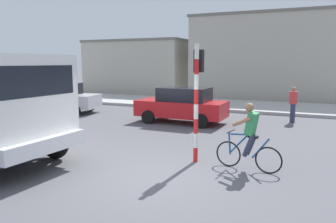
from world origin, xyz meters
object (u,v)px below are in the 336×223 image
object	(u,v)px
car_white_mid	(61,98)
pedestrian_near_kerb	(293,104)
car_red_near	(182,105)
cyclist	(249,137)
traffic_light_pole	(197,87)

from	to	relation	value
car_white_mid	pedestrian_near_kerb	world-z (taller)	pedestrian_near_kerb
car_red_near	car_white_mid	bearing A→B (deg)	178.83
cyclist	car_red_near	xyz separation A→B (m)	(-3.97, 5.50, -0.05)
car_white_mid	pedestrian_near_kerb	bearing A→B (deg)	9.58
cyclist	car_red_near	size ratio (longest dim) A/B	0.43
traffic_light_pole	pedestrian_near_kerb	distance (m)	7.79
car_white_mid	pedestrian_near_kerb	size ratio (longest dim) A/B	2.63
cyclist	traffic_light_pole	bearing A→B (deg)	171.87
cyclist	car_red_near	bearing A→B (deg)	125.81
traffic_light_pole	car_white_mid	distance (m)	11.14
car_white_mid	car_red_near	bearing A→B (deg)	-1.17
traffic_light_pole	car_white_mid	size ratio (longest dim) A/B	0.75
car_white_mid	pedestrian_near_kerb	xyz separation A→B (m)	(11.69, 1.97, 0.03)
car_red_near	car_white_mid	xyz separation A→B (m)	(-7.13, 0.15, 0.00)
traffic_light_pole	pedestrian_near_kerb	size ratio (longest dim) A/B	1.98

